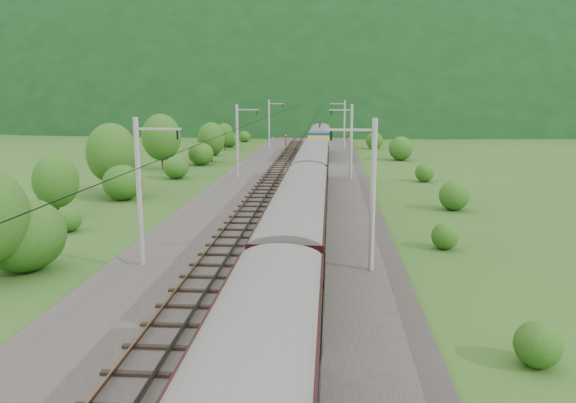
{
  "coord_description": "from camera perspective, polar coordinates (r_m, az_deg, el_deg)",
  "views": [
    {
      "loc": [
        3.97,
        -28.81,
        9.6
      ],
      "look_at": [
        1.27,
        6.82,
        2.6
      ],
      "focal_mm": 35.0,
      "sensor_mm": 36.0,
      "label": 1
    }
  ],
  "objects": [
    {
      "name": "ground",
      "position": [
        30.62,
        -3.36,
        -7.2
      ],
      "size": [
        600.0,
        600.0,
        0.0
      ],
      "primitive_type": "plane",
      "color": "#254B17",
      "rests_on": "ground"
    },
    {
      "name": "railbed",
      "position": [
        40.14,
        -1.46,
        -2.54
      ],
      "size": [
        14.0,
        220.0,
        0.3
      ],
      "primitive_type": "cube",
      "color": "#38332D",
      "rests_on": "ground"
    },
    {
      "name": "track_left",
      "position": [
        40.39,
        -4.86,
        -2.16
      ],
      "size": [
        2.4,
        220.0,
        0.27
      ],
      "color": "brown",
      "rests_on": "railbed"
    },
    {
      "name": "track_right",
      "position": [
        39.92,
        1.97,
        -2.29
      ],
      "size": [
        2.4,
        220.0,
        0.27
      ],
      "color": "brown",
      "rests_on": "railbed"
    },
    {
      "name": "catenary_left",
      "position": [
        61.85,
        -5.1,
        6.31
      ],
      "size": [
        2.54,
        192.28,
        8.0
      ],
      "color": "gray",
      "rests_on": "railbed"
    },
    {
      "name": "catenary_right",
      "position": [
        61.06,
        6.37,
        6.23
      ],
      "size": [
        2.54,
        192.28,
        8.0
      ],
      "color": "gray",
      "rests_on": "railbed"
    },
    {
      "name": "overhead_wires",
      "position": [
        39.09,
        -1.52,
        7.41
      ],
      "size": [
        4.83,
        198.0,
        0.03
      ],
      "color": "black",
      "rests_on": "ground"
    },
    {
      "name": "mountain_main",
      "position": [
        288.99,
        3.59,
        9.16
      ],
      "size": [
        504.0,
        360.0,
        244.0
      ],
      "primitive_type": "ellipsoid",
      "color": "black",
      "rests_on": "ground"
    },
    {
      "name": "mountain_ridge",
      "position": [
        351.53,
        -16.53,
        9.07
      ],
      "size": [
        336.0,
        280.0,
        132.0
      ],
      "primitive_type": "ellipsoid",
      "color": "black",
      "rests_on": "ground"
    },
    {
      "name": "train",
      "position": [
        19.34,
        -0.55,
        -7.54
      ],
      "size": [
        2.87,
        138.18,
        4.99
      ],
      "color": "black",
      "rests_on": "ground"
    },
    {
      "name": "hazard_post_near",
      "position": [
        57.77,
        -0.21,
        2.6
      ],
      "size": [
        0.17,
        0.17,
        1.55
      ],
      "primitive_type": "cylinder",
      "color": "red",
      "rests_on": "railbed"
    },
    {
      "name": "hazard_post_far",
      "position": [
        75.6,
        1.51,
        4.58
      ],
      "size": [
        0.16,
        0.16,
        1.49
      ],
      "primitive_type": "cylinder",
      "color": "red",
      "rests_on": "railbed"
    },
    {
      "name": "signal",
      "position": [
        98.2,
        -0.23,
        6.32
      ],
      "size": [
        0.21,
        0.21,
        1.94
      ],
      "color": "black",
      "rests_on": "railbed"
    },
    {
      "name": "vegetation_left",
      "position": [
        47.21,
        -19.25,
        2.12
      ],
      "size": [
        10.16,
        143.96,
        6.94
      ],
      "color": "#205015",
      "rests_on": "ground"
    },
    {
      "name": "vegetation_right",
      "position": [
        50.97,
        14.44,
        1.32
      ],
      "size": [
        6.11,
        110.69,
        3.06
      ],
      "color": "#205015",
      "rests_on": "ground"
    }
  ]
}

